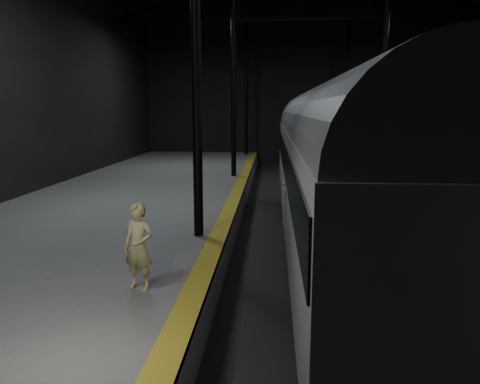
{
  "coord_description": "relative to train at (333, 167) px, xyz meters",
  "views": [
    {
      "loc": [
        -1.76,
        -16.66,
        4.51
      ],
      "look_at": [
        -2.73,
        -2.57,
        2.0
      ],
      "focal_mm": 35.0,
      "sensor_mm": 36.0,
      "label": 1
    }
  ],
  "objects": [
    {
      "name": "platform_left",
      "position": [
        -7.5,
        3.05,
        -2.36
      ],
      "size": [
        9.0,
        43.8,
        1.0
      ],
      "primitive_type": "cube",
      "color": "#555552",
      "rests_on": "ground"
    },
    {
      "name": "tactile_strip",
      "position": [
        -3.25,
        3.05,
        -1.85
      ],
      "size": [
        0.5,
        43.8,
        0.01
      ],
      "primitive_type": "cube",
      "color": "olive",
      "rests_on": "platform_left"
    },
    {
      "name": "train",
      "position": [
        0.0,
        0.0,
        0.0
      ],
      "size": [
        2.87,
        19.15,
        5.12
      ],
      "color": "#929599",
      "rests_on": "ground"
    },
    {
      "name": "woman",
      "position": [
        -4.34,
        -4.99,
        -0.99
      ],
      "size": [
        0.73,
        0.59,
        1.73
      ],
      "primitive_type": "imported",
      "rotation": [
        0.0,
        0.0,
        -0.31
      ],
      "color": "tan",
      "rests_on": "platform_left"
    },
    {
      "name": "ground",
      "position": [
        0.0,
        3.05,
        -2.86
      ],
      "size": [
        44.0,
        44.0,
        0.0
      ],
      "primitive_type": "plane",
      "color": "black",
      "rests_on": "ground"
    },
    {
      "name": "track",
      "position": [
        0.0,
        3.05,
        -2.79
      ],
      "size": [
        2.4,
        43.0,
        0.24
      ],
      "color": "#3F3328",
      "rests_on": "ground"
    }
  ]
}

